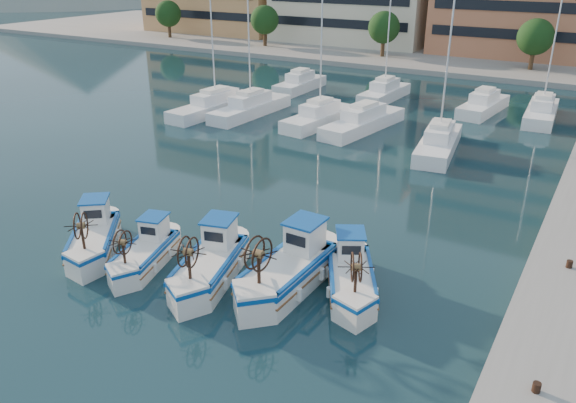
# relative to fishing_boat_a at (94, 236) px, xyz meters

# --- Properties ---
(ground) EXTENTS (300.00, 300.00, 0.00)m
(ground) POSITION_rel_fishing_boat_a_xyz_m (5.94, 1.11, -0.76)
(ground) COLOR #193641
(ground) RESTS_ON ground
(quay) EXTENTS (3.00, 60.00, 1.20)m
(quay) POSITION_rel_fishing_boat_a_xyz_m (18.94, 9.11, -0.16)
(quay) COLOR gray
(quay) RESTS_ON ground
(yacht_marina) EXTENTS (35.74, 21.89, 11.50)m
(yacht_marina) POSITION_rel_fishing_boat_a_xyz_m (2.94, 28.63, -0.24)
(yacht_marina) COLOR white
(yacht_marina) RESTS_ON ground
(fishing_boat_a) EXTENTS (4.04, 4.44, 2.77)m
(fishing_boat_a) POSITION_rel_fishing_boat_a_xyz_m (0.00, 0.00, 0.00)
(fishing_boat_a) COLOR white
(fishing_boat_a) RESTS_ON ground
(fishing_boat_b) EXTENTS (2.56, 4.05, 2.45)m
(fishing_boat_b) POSITION_rel_fishing_boat_a_xyz_m (2.92, 0.28, -0.09)
(fishing_boat_b) COLOR white
(fishing_boat_b) RESTS_ON ground
(fishing_boat_c) EXTENTS (3.06, 4.85, 2.94)m
(fishing_boat_c) POSITION_rel_fishing_boat_a_xyz_m (6.10, 0.79, 0.05)
(fishing_boat_c) COLOR white
(fishing_boat_c) RESTS_ON ground
(fishing_boat_d) EXTENTS (2.18, 5.14, 3.19)m
(fishing_boat_d) POSITION_rel_fishing_boat_a_xyz_m (9.21, 1.97, 0.11)
(fishing_boat_d) COLOR white
(fishing_boat_d) RESTS_ON ground
(fishing_boat_e) EXTENTS (3.53, 4.46, 2.70)m
(fishing_boat_e) POSITION_rel_fishing_boat_a_xyz_m (11.47, 2.97, -0.02)
(fishing_boat_e) COLOR white
(fishing_boat_e) RESTS_ON ground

